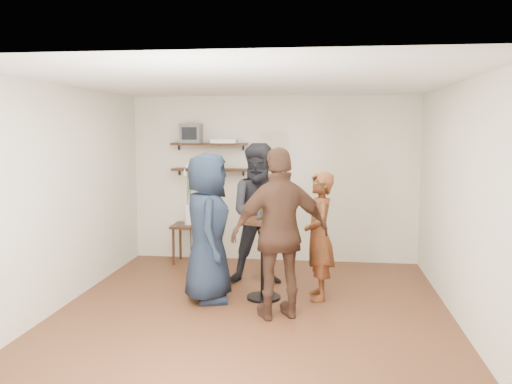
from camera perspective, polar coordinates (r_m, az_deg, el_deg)
room at (r=6.08m, az=-0.34°, el=-0.81°), size 4.58×5.08×2.68m
shelf_upper at (r=8.54m, az=-4.92°, el=5.04°), size 1.20×0.25×0.04m
shelf_lower at (r=8.56m, az=-4.89°, el=2.37°), size 1.20×0.25×0.04m
crt_monitor at (r=8.60m, az=-6.81°, el=6.15°), size 0.32×0.30×0.30m
dvd_deck at (r=8.50m, az=-3.39°, el=5.37°), size 0.40×0.24×0.06m
radio at (r=8.55m, az=-4.61°, el=2.82°), size 0.22×0.10×0.10m
power_strip at (r=8.67m, az=-6.53°, el=2.62°), size 0.30×0.05×0.03m
side_table at (r=8.54m, az=-7.03°, el=-4.05°), size 0.51×0.51×0.61m
vase_lilies at (r=8.47m, az=-7.08°, el=-1.25°), size 0.20×0.20×1.01m
drinks_table at (r=6.67m, az=0.81°, el=-5.89°), size 0.55×0.55×1.00m
wine_glass_fl at (r=6.55m, az=0.29°, el=-1.66°), size 0.07×0.07×0.21m
wine_glass_fr at (r=6.54m, az=1.37°, el=-1.69°), size 0.07×0.07×0.21m
wine_glass_bl at (r=6.65m, az=0.71°, el=-1.51°), size 0.07×0.07×0.22m
wine_glass_br at (r=6.58m, az=0.93°, el=-1.61°), size 0.07×0.07×0.21m
person_plaid at (r=6.70m, az=6.67°, el=-4.61°), size 0.46×0.62×1.57m
person_dark at (r=7.28m, az=0.64°, el=-2.34°), size 1.02×0.85×1.90m
person_navy at (r=6.58m, az=-5.11°, el=-3.77°), size 0.75×0.99×1.80m
person_brown at (r=5.97m, az=2.60°, el=-4.40°), size 1.20×0.85×1.89m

